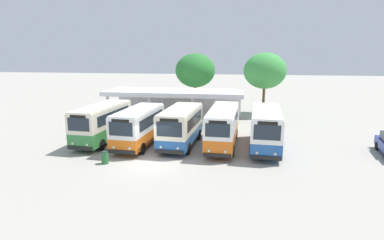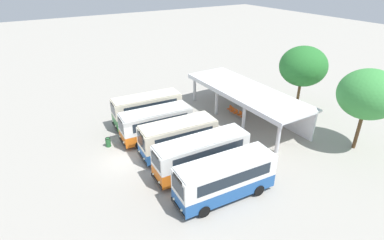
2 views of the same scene
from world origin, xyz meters
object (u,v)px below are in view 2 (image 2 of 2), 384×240
at_px(city_bus_fourth_amber, 202,154).
at_px(city_bus_fifth_blue, 225,177).
at_px(waiting_chair_end_by_column, 230,108).
at_px(city_bus_middle_cream, 178,137).
at_px(waiting_chair_fifth_seat, 243,116).
at_px(city_bus_second_in_row, 156,123).
at_px(waiting_chair_middle_seat, 236,112).
at_px(waiting_chair_fourth_seat, 240,114).
at_px(litter_bin_apron, 108,142).
at_px(city_bus_nearest_orange, 147,108).
at_px(waiting_chair_second_from_end, 232,110).

bearing_deg(city_bus_fourth_amber, city_bus_fifth_blue, -3.69).
height_order(city_bus_fourth_amber, waiting_chair_end_by_column, city_bus_fourth_amber).
distance_m(city_bus_middle_cream, waiting_chair_fifth_seat, 9.63).
relative_size(city_bus_fifth_blue, waiting_chair_end_by_column, 8.99).
bearing_deg(waiting_chair_end_by_column, waiting_chair_fifth_seat, -0.41).
xyz_separation_m(city_bus_second_in_row, waiting_chair_middle_seat, (0.17, 9.79, -1.19)).
distance_m(waiting_chair_fourth_seat, waiting_chair_fifth_seat, 0.60).
height_order(city_bus_second_in_row, waiting_chair_fourth_seat, city_bus_second_in_row).
distance_m(city_bus_fifth_blue, waiting_chair_fifth_seat, 12.96).
bearing_deg(litter_bin_apron, waiting_chair_end_by_column, 89.92).
distance_m(city_bus_second_in_row, city_bus_fifth_blue, 10.34).
bearing_deg(waiting_chair_fifth_seat, city_bus_nearest_orange, -117.39).
distance_m(city_bus_second_in_row, waiting_chair_fourth_seat, 9.99).
bearing_deg(city_bus_middle_cream, waiting_chair_end_by_column, 115.50).
bearing_deg(waiting_chair_second_from_end, waiting_chair_fourth_seat, 4.50).
distance_m(city_bus_second_in_row, waiting_chair_fifth_seat, 10.04).
bearing_deg(waiting_chair_middle_seat, city_bus_nearest_orange, -111.47).
bearing_deg(city_bus_nearest_orange, waiting_chair_second_from_end, 71.82).
height_order(waiting_chair_second_from_end, waiting_chair_fourth_seat, same).
distance_m(city_bus_fourth_amber, litter_bin_apron, 9.65).
bearing_deg(city_bus_nearest_orange, city_bus_fourth_amber, 1.17).
bearing_deg(waiting_chair_second_from_end, waiting_chair_fifth_seat, 2.61).
height_order(city_bus_second_in_row, city_bus_fifth_blue, city_bus_fifth_blue).
bearing_deg(litter_bin_apron, waiting_chair_fourth_seat, 82.87).
bearing_deg(city_bus_second_in_row, city_bus_fourth_amber, 6.71).
bearing_deg(waiting_chair_end_by_column, city_bus_second_in_row, -84.14).
bearing_deg(waiting_chair_end_by_column, city_bus_fifth_blue, -39.37).
bearing_deg(city_bus_middle_cream, waiting_chair_fourth_seat, 105.96).
relative_size(waiting_chair_middle_seat, litter_bin_apron, 0.96).
relative_size(city_bus_middle_cream, waiting_chair_end_by_column, 8.24).
height_order(waiting_chair_end_by_column, waiting_chair_second_from_end, same).
relative_size(city_bus_second_in_row, waiting_chair_middle_seat, 8.23).
relative_size(city_bus_fifth_blue, waiting_chair_fourth_seat, 8.99).
bearing_deg(city_bus_second_in_row, city_bus_fifth_blue, 3.26).
bearing_deg(city_bus_second_in_row, waiting_chair_second_from_end, 92.46).
bearing_deg(waiting_chair_second_from_end, city_bus_fifth_blue, -40.59).
bearing_deg(waiting_chair_fifth_seat, litter_bin_apron, -99.46).
xyz_separation_m(city_bus_nearest_orange, waiting_chair_second_from_end, (3.02, 9.19, -1.25)).
relative_size(city_bus_nearest_orange, waiting_chair_middle_seat, 8.64).
relative_size(city_bus_middle_cream, waiting_chair_fifth_seat, 8.24).
height_order(waiting_chair_fifth_seat, litter_bin_apron, litter_bin_apron).
distance_m(city_bus_nearest_orange, waiting_chair_second_from_end, 9.76).
bearing_deg(waiting_chair_middle_seat, litter_bin_apron, -94.83).
xyz_separation_m(waiting_chair_second_from_end, waiting_chair_middle_seat, (0.60, 0.00, 0.00)).
bearing_deg(waiting_chair_second_from_end, litter_bin_apron, -92.46).
relative_size(city_bus_fifth_blue, waiting_chair_second_from_end, 8.99).
bearing_deg(waiting_chair_fifth_seat, waiting_chair_middle_seat, -176.10).
xyz_separation_m(city_bus_second_in_row, waiting_chair_fourth_seat, (0.77, 9.89, -1.19)).
xyz_separation_m(city_bus_second_in_row, city_bus_fourth_amber, (6.88, 0.81, 0.04)).
xyz_separation_m(city_bus_second_in_row, waiting_chair_end_by_column, (-1.02, 9.89, -1.19)).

